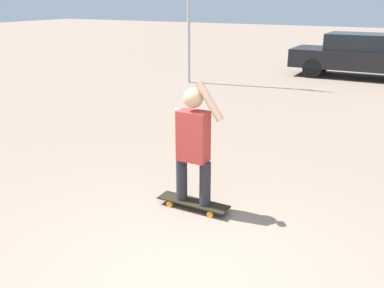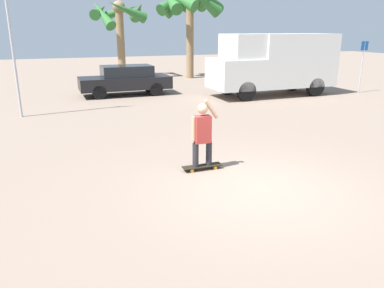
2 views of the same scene
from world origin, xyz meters
The scene contains 9 objects.
ground_plane centered at (0.00, 0.00, 0.00)m, with size 80.00×80.00×0.00m, color gray.
skateboard centered at (-0.66, 1.37, 0.08)m, with size 0.94×0.24×0.10m.
person_skateboarder centered at (-0.66, 1.37, 0.92)m, with size 0.65×0.24×1.54m.
camper_van centered at (6.55, 9.71, 1.61)m, with size 6.13×2.21×2.93m.
parked_car_black centered at (-0.26, 12.32, 0.76)m, with size 4.39×1.73×1.44m.
palm_tree_near_van centered at (5.17, 17.72, 4.78)m, with size 4.57×4.54×5.94m.
palm_tree_center_background centered at (0.86, 19.64, 3.97)m, with size 3.64×3.71×5.10m.
flagpole centered at (-4.79, 8.87, 3.45)m, with size 0.89×0.12×5.98m.
street_sign centered at (11.13, 8.82, 1.64)m, with size 0.44×0.06×2.56m.
Camera 2 is at (-3.76, -6.15, 3.11)m, focal length 35.00 mm.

